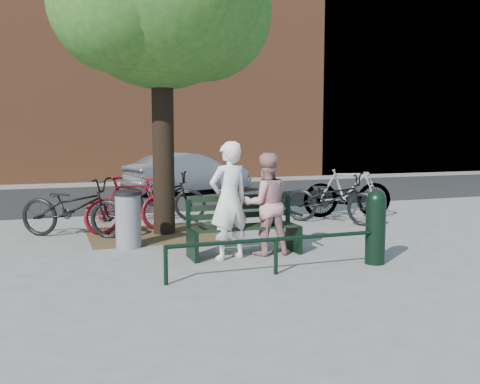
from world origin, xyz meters
name	(u,v)px	position (x,y,z in m)	size (l,w,h in m)	color
ground	(245,255)	(0.00, 0.00, 0.00)	(90.00, 90.00, 0.00)	gray
dirt_pit	(154,234)	(-1.00, 2.20, 0.01)	(2.40, 2.00, 0.02)	brown
road	(147,196)	(0.00, 8.50, 0.01)	(40.00, 7.00, 0.01)	black
townhouse_row	(117,31)	(0.17, 16.00, 6.25)	(45.00, 4.00, 14.00)	brown
park_bench	(243,224)	(0.00, 0.08, 0.48)	(1.74, 0.54, 0.97)	black
guard_railing	(276,245)	(0.00, -1.20, 0.40)	(3.06, 0.06, 0.51)	black
person_left	(229,201)	(-0.30, -0.13, 0.89)	(0.65, 0.43, 1.78)	white
person_right	(266,204)	(0.34, -0.03, 0.80)	(0.77, 0.60, 1.59)	tan
bollard	(376,225)	(1.60, -1.14, 0.58)	(0.29, 0.29, 1.07)	black
litter_bin	(128,219)	(-1.61, 1.21, 0.48)	(0.46, 0.46, 0.95)	gray
bicycle_a	(74,208)	(-2.41, 2.45, 0.55)	(0.73, 2.09, 1.10)	black
bicycle_b	(131,204)	(-1.37, 2.57, 0.55)	(0.52, 1.83, 1.10)	maroon
bicycle_c	(159,196)	(-0.58, 3.80, 0.54)	(0.71, 2.05, 1.08)	black
bicycle_d	(348,191)	(3.55, 2.83, 0.61)	(0.57, 2.02, 1.21)	gray
bicycle_e	(332,198)	(2.79, 2.20, 0.54)	(0.72, 2.05, 1.08)	black
parked_car	(188,173)	(1.33, 8.66, 0.66)	(1.39, 3.98, 1.31)	gray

